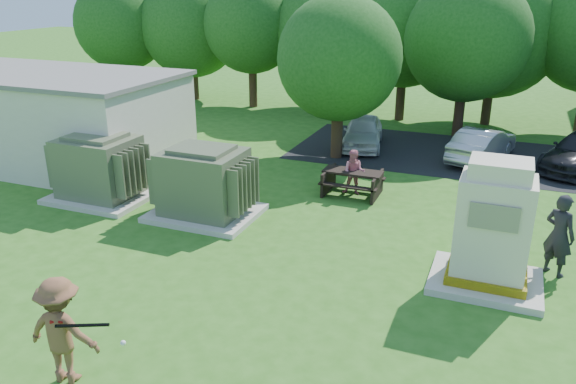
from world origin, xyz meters
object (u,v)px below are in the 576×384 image
at_px(transformer_left, 99,169).
at_px(person_at_picnic, 354,172).
at_px(car_white, 363,132).
at_px(batter, 62,331).
at_px(generator_cabinet, 492,233).
at_px(picnic_table, 353,180).
at_px(car_silver_a, 482,145).
at_px(person_by_generator, 559,235).
at_px(transformer_right, 204,184).

distance_m(transformer_left, person_at_picnic, 7.95).
distance_m(person_at_picnic, car_white, 5.60).
xyz_separation_m(batter, car_white, (0.94, 15.98, -0.33)).
xyz_separation_m(generator_cabinet, picnic_table, (-4.35, 4.41, -0.79)).
bearing_deg(car_silver_a, generator_cabinet, 111.44).
distance_m(transformer_left, person_by_generator, 12.98).
distance_m(picnic_table, person_by_generator, 6.68).
relative_size(transformer_left, batter, 1.55).
height_order(batter, car_white, batter).
distance_m(transformer_left, car_white, 10.70).
distance_m(generator_cabinet, car_white, 11.37).
height_order(transformer_left, batter, transformer_left).
distance_m(transformer_right, generator_cabinet, 7.94).
height_order(transformer_right, picnic_table, transformer_right).
distance_m(transformer_right, car_silver_a, 11.12).
bearing_deg(person_at_picnic, car_silver_a, 51.23).
bearing_deg(picnic_table, transformer_left, -155.53).
bearing_deg(person_by_generator, car_silver_a, -40.49).
bearing_deg(person_at_picnic, transformer_right, -141.66).
bearing_deg(picnic_table, batter, -101.20).
distance_m(transformer_right, batter, 7.32).
distance_m(transformer_left, picnic_table, 7.92).
distance_m(transformer_right, picnic_table, 4.82).
bearing_deg(picnic_table, car_silver_a, 56.26).
relative_size(person_by_generator, car_silver_a, 0.51).
bearing_deg(car_white, batter, -104.32).
xyz_separation_m(generator_cabinet, car_white, (-5.48, 9.94, -0.65)).
xyz_separation_m(transformer_right, car_silver_a, (7.05, 8.60, -0.33)).
distance_m(batter, car_silver_a, 16.75).
relative_size(transformer_right, car_white, 0.80).
bearing_deg(person_at_picnic, batter, -106.27).
height_order(transformer_right, person_by_generator, transformer_right).
xyz_separation_m(transformer_right, batter, (1.43, -7.18, -0.00)).
bearing_deg(person_at_picnic, transformer_left, -160.29).
distance_m(batter, person_at_picnic, 10.71).
bearing_deg(transformer_right, car_white, 74.92).
xyz_separation_m(transformer_right, person_at_picnic, (3.52, 3.32, -0.24)).
relative_size(picnic_table, person_by_generator, 0.94).
bearing_deg(transformer_left, car_white, 55.40).
distance_m(person_by_generator, car_silver_a, 8.91).
relative_size(transformer_right, batter, 1.55).
height_order(picnic_table, car_silver_a, car_silver_a).
xyz_separation_m(person_at_picnic, car_white, (-1.15, 5.48, -0.09)).
bearing_deg(car_silver_a, person_by_generator, 121.24).
height_order(picnic_table, person_by_generator, person_by_generator).
height_order(picnic_table, car_white, car_white).
relative_size(batter, person_by_generator, 0.98).
xyz_separation_m(transformer_left, person_at_picnic, (7.22, 3.32, -0.24)).
relative_size(person_at_picnic, car_white, 0.39).
distance_m(car_white, car_silver_a, 4.68).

